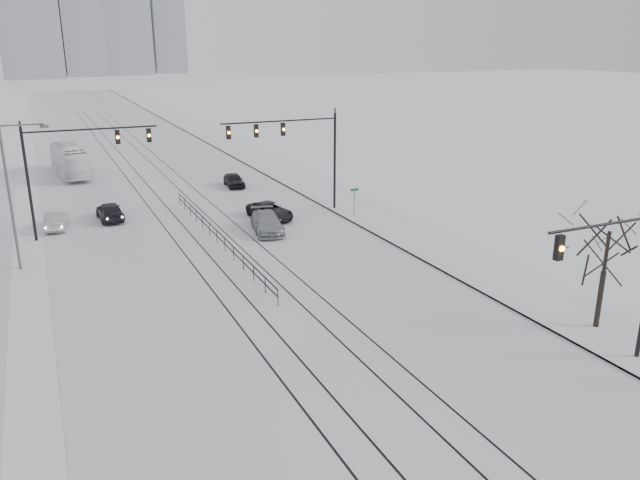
{
  "coord_description": "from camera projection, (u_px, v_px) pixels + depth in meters",
  "views": [
    {
      "loc": [
        -10.58,
        -10.71,
        13.38
      ],
      "look_at": [
        2.7,
        18.55,
        3.2
      ],
      "focal_mm": 35.0,
      "sensor_mm": 36.0,
      "label": 1
    }
  ],
  "objects": [
    {
      "name": "road",
      "position": [
        145.0,
        168.0,
        69.59
      ],
      "size": [
        22.0,
        260.0,
        0.02
      ],
      "primitive_type": "cube",
      "color": "silver",
      "rests_on": "ground"
    },
    {
      "name": "sidewalk_east",
      "position": [
        259.0,
        159.0,
        74.89
      ],
      "size": [
        5.0,
        260.0,
        0.16
      ],
      "primitive_type": "cube",
      "color": "silver",
      "rests_on": "ground"
    },
    {
      "name": "curb",
      "position": [
        240.0,
        160.0,
        73.93
      ],
      "size": [
        0.1,
        260.0,
        0.12
      ],
      "primitive_type": "cube",
      "color": "gray",
      "rests_on": "ground"
    },
    {
      "name": "tram_rails",
      "position": [
        185.0,
        210.0,
        52.23
      ],
      "size": [
        5.3,
        180.0,
        0.01
      ],
      "color": "black",
      "rests_on": "ground"
    },
    {
      "name": "traffic_mast_near",
      "position": [
        625.0,
        268.0,
        25.59
      ],
      "size": [
        6.1,
        0.37,
        7.0
      ],
      "color": "black",
      "rests_on": "ground"
    },
    {
      "name": "traffic_mast_ne",
      "position": [
        297.0,
        144.0,
        49.36
      ],
      "size": [
        9.6,
        0.37,
        8.0
      ],
      "color": "black",
      "rests_on": "ground"
    },
    {
      "name": "traffic_mast_nw",
      "position": [
        72.0,
        159.0,
        43.71
      ],
      "size": [
        9.1,
        0.37,
        8.0
      ],
      "color": "black",
      "rests_on": "ground"
    },
    {
      "name": "street_light_west",
      "position": [
        14.0,
        186.0,
        37.17
      ],
      "size": [
        2.73,
        0.25,
        9.0
      ],
      "color": "#595B60",
      "rests_on": "ground"
    },
    {
      "name": "bare_tree",
      "position": [
        608.0,
        242.0,
        29.17
      ],
      "size": [
        4.4,
        4.4,
        6.1
      ],
      "color": "black",
      "rests_on": "ground"
    },
    {
      "name": "median_fence",
      "position": [
        217.0,
        236.0,
        43.39
      ],
      "size": [
        0.06,
        24.0,
        1.0
      ],
      "color": "black",
      "rests_on": "ground"
    },
    {
      "name": "street_sign",
      "position": [
        354.0,
        198.0,
        49.45
      ],
      "size": [
        0.7,
        0.06,
        2.4
      ],
      "color": "#595B60",
      "rests_on": "ground"
    },
    {
      "name": "sedan_sb_inner",
      "position": [
        110.0,
        211.0,
        49.04
      ],
      "size": [
        1.95,
        4.37,
        1.46
      ],
      "primitive_type": "imported",
      "rotation": [
        0.0,
        0.0,
        3.19
      ],
      "color": "black",
      "rests_on": "ground"
    },
    {
      "name": "sedan_sb_outer",
      "position": [
        57.0,
        221.0,
        46.77
      ],
      "size": [
        1.91,
        4.09,
        1.3
      ],
      "primitive_type": "imported",
      "rotation": [
        0.0,
        0.0,
        3.0
      ],
      "color": "#A6A7AD",
      "rests_on": "ground"
    },
    {
      "name": "sedan_nb_front",
      "position": [
        270.0,
        211.0,
        49.42
      ],
      "size": [
        3.0,
        4.98,
        1.29
      ],
      "primitive_type": "imported",
      "rotation": [
        0.0,
        0.0,
        0.19
      ],
      "color": "black",
      "rests_on": "ground"
    },
    {
      "name": "sedan_nb_right",
      "position": [
        267.0,
        223.0,
        45.94
      ],
      "size": [
        2.9,
        5.26,
        1.44
      ],
      "primitive_type": "imported",
      "rotation": [
        0.0,
        0.0,
        -0.18
      ],
      "color": "#94979B",
      "rests_on": "ground"
    },
    {
      "name": "sedan_nb_far",
      "position": [
        234.0,
        180.0,
        60.45
      ],
      "size": [
        1.8,
        3.95,
        1.31
      ],
      "primitive_type": "imported",
      "rotation": [
        0.0,
        0.0,
        -0.07
      ],
      "color": "black",
      "rests_on": "ground"
    },
    {
      "name": "box_truck",
      "position": [
        70.0,
        161.0,
        65.41
      ],
      "size": [
        3.53,
        11.12,
        3.05
      ],
      "primitive_type": "imported",
      "rotation": [
        0.0,
        0.0,
        3.23
      ],
      "color": "white",
      "rests_on": "ground"
    }
  ]
}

